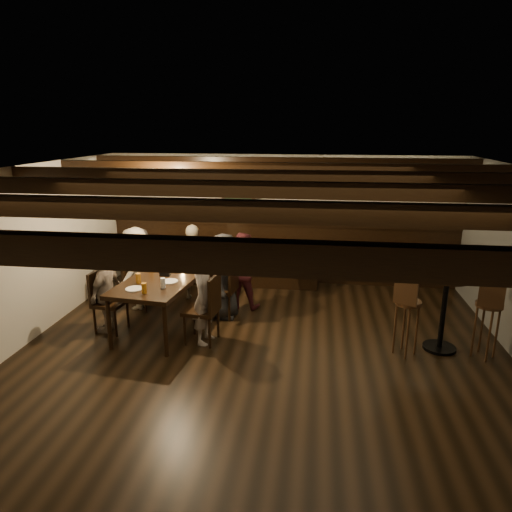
# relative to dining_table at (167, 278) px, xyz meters

# --- Properties ---
(room) EXTENTS (7.00, 7.00, 7.00)m
(room) POSITION_rel_dining_table_xyz_m (1.24, 0.95, 0.36)
(room) COLOR black
(room) RESTS_ON ground
(dining_table) EXTENTS (1.16, 2.16, 0.78)m
(dining_table) POSITION_rel_dining_table_xyz_m (0.00, 0.00, 0.00)
(dining_table) COLOR black
(dining_table) RESTS_ON floor
(chair_left_near) EXTENTS (0.45, 0.45, 0.88)m
(chair_left_near) POSITION_rel_dining_table_xyz_m (-0.66, 0.53, -0.44)
(chair_left_near) COLOR black
(chair_left_near) RESTS_ON floor
(chair_left_far) EXTENTS (0.46, 0.46, 0.91)m
(chair_left_far) POSITION_rel_dining_table_xyz_m (-0.76, -0.37, -0.44)
(chair_left_far) COLOR black
(chair_left_far) RESTS_ON floor
(chair_right_near) EXTENTS (0.48, 0.48, 0.94)m
(chair_right_near) POSITION_rel_dining_table_xyz_m (0.77, 0.37, -0.43)
(chair_right_near) COLOR black
(chair_right_near) RESTS_ON floor
(chair_right_far) EXTENTS (0.49, 0.49, 0.97)m
(chair_right_far) POSITION_rel_dining_table_xyz_m (0.67, -0.53, -0.42)
(chair_right_far) COLOR black
(chair_right_far) RESTS_ON floor
(person_bench_left) EXTENTS (0.64, 0.45, 1.22)m
(person_bench_left) POSITION_rel_dining_table_xyz_m (-0.80, 0.99, -0.10)
(person_bench_left) COLOR #272729
(person_bench_left) RESTS_ON floor
(person_bench_centre) EXTENTS (0.51, 0.37, 1.32)m
(person_bench_centre) POSITION_rel_dining_table_xyz_m (0.12, 1.04, -0.05)
(person_bench_centre) COLOR gray
(person_bench_centre) RESTS_ON floor
(person_bench_right) EXTENTS (0.66, 0.54, 1.26)m
(person_bench_right) POSITION_rel_dining_table_xyz_m (0.99, 0.80, -0.08)
(person_bench_right) COLOR #521C22
(person_bench_right) RESTS_ON floor
(person_left_near) EXTENTS (0.59, 0.92, 1.35)m
(person_left_near) POSITION_rel_dining_table_xyz_m (-0.70, 0.53, -0.04)
(person_left_near) COLOR #A99F8F
(person_left_near) RESTS_ON floor
(person_left_far) EXTENTS (0.36, 0.72, 1.18)m
(person_left_far) POSITION_rel_dining_table_xyz_m (-0.79, -0.36, -0.12)
(person_left_far) COLOR gray
(person_left_far) RESTS_ON floor
(person_right_near) EXTENTS (0.50, 0.70, 1.34)m
(person_right_near) POSITION_rel_dining_table_xyz_m (0.79, 0.36, -0.04)
(person_right_near) COLOR black
(person_right_near) RESTS_ON floor
(person_right_far) EXTENTS (0.36, 0.51, 1.30)m
(person_right_far) POSITION_rel_dining_table_xyz_m (0.70, -0.53, -0.06)
(person_right_far) COLOR gray
(person_right_far) RESTS_ON floor
(pint_a) EXTENTS (0.07, 0.07, 0.14)m
(pint_a) POSITION_rel_dining_table_xyz_m (-0.20, 0.73, 0.13)
(pint_a) COLOR #BF7219
(pint_a) RESTS_ON dining_table
(pint_b) EXTENTS (0.07, 0.07, 0.14)m
(pint_b) POSITION_rel_dining_table_xyz_m (0.32, 0.62, 0.13)
(pint_b) COLOR #BF7219
(pint_b) RESTS_ON dining_table
(pint_c) EXTENTS (0.07, 0.07, 0.14)m
(pint_c) POSITION_rel_dining_table_xyz_m (-0.29, 0.13, 0.13)
(pint_c) COLOR #BF7219
(pint_c) RESTS_ON dining_table
(pint_d) EXTENTS (0.07, 0.07, 0.14)m
(pint_d) POSITION_rel_dining_table_xyz_m (0.32, 0.17, 0.13)
(pint_d) COLOR silver
(pint_d) RESTS_ON dining_table
(pint_e) EXTENTS (0.07, 0.07, 0.14)m
(pint_e) POSITION_rel_dining_table_xyz_m (-0.27, -0.42, 0.13)
(pint_e) COLOR #BF7219
(pint_e) RESTS_ON dining_table
(pint_f) EXTENTS (0.07, 0.07, 0.14)m
(pint_f) POSITION_rel_dining_table_xyz_m (0.14, -0.57, 0.13)
(pint_f) COLOR silver
(pint_f) RESTS_ON dining_table
(pint_g) EXTENTS (0.07, 0.07, 0.14)m
(pint_g) POSITION_rel_dining_table_xyz_m (-0.04, -0.80, 0.13)
(pint_g) COLOR #BF7219
(pint_g) RESTS_ON dining_table
(plate_near) EXTENTS (0.24, 0.24, 0.01)m
(plate_near) POSITION_rel_dining_table_xyz_m (-0.23, -0.68, 0.07)
(plate_near) COLOR white
(plate_near) RESTS_ON dining_table
(plate_far) EXTENTS (0.24, 0.24, 0.01)m
(plate_far) POSITION_rel_dining_table_xyz_m (0.15, -0.32, 0.07)
(plate_far) COLOR white
(plate_far) RESTS_ON dining_table
(condiment_caddy) EXTENTS (0.15, 0.10, 0.12)m
(condiment_caddy) POSITION_rel_dining_table_xyz_m (-0.01, -0.05, 0.12)
(condiment_caddy) COLOR black
(condiment_caddy) RESTS_ON dining_table
(candle) EXTENTS (0.05, 0.05, 0.05)m
(candle) POSITION_rel_dining_table_xyz_m (0.15, 0.28, 0.09)
(candle) COLOR beige
(candle) RESTS_ON dining_table
(high_top_table) EXTENTS (0.59, 0.59, 1.04)m
(high_top_table) POSITION_rel_dining_table_xyz_m (3.87, -0.33, -0.03)
(high_top_table) COLOR black
(high_top_table) RESTS_ON floor
(bar_stool_left) EXTENTS (0.38, 0.39, 1.06)m
(bar_stool_left) POSITION_rel_dining_table_xyz_m (3.37, -0.53, -0.32)
(bar_stool_left) COLOR #381E11
(bar_stool_left) RESTS_ON floor
(bar_stool_right) EXTENTS (0.36, 0.37, 1.06)m
(bar_stool_right) POSITION_rel_dining_table_xyz_m (4.37, -0.48, -0.32)
(bar_stool_right) COLOR #381E11
(bar_stool_right) RESTS_ON floor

